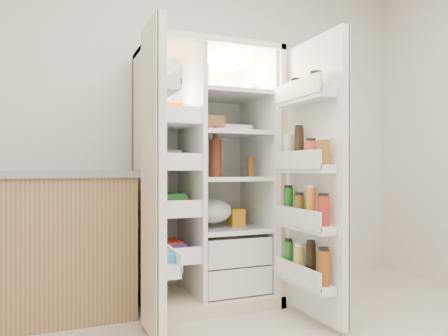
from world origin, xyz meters
name	(u,v)px	position (x,y,z in m)	size (l,w,h in m)	color
wall_back	(187,119)	(0.00, 2.00, 1.35)	(4.00, 0.02, 2.70)	silver
refrigerator	(205,197)	(0.03, 1.65, 0.74)	(0.92, 0.70, 1.80)	beige
freezer_door	(154,180)	(-0.48, 1.05, 0.89)	(0.15, 0.40, 1.72)	white
fridge_door	(314,181)	(0.50, 0.96, 0.87)	(0.17, 0.58, 1.72)	white
kitchen_counter	(31,244)	(-1.13, 1.71, 0.47)	(1.29, 0.69, 0.94)	#9C784E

